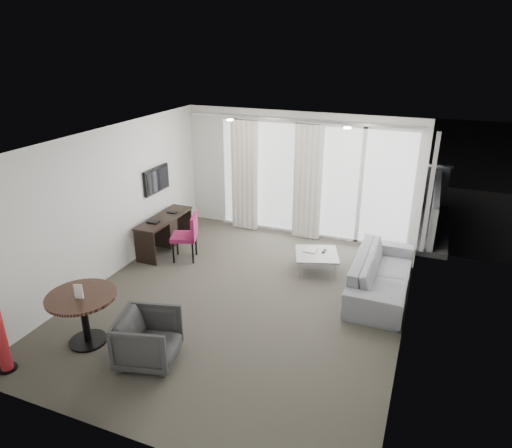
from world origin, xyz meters
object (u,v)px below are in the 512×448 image
at_px(round_table, 85,319).
at_px(sofa, 382,274).
at_px(coffee_table, 316,262).
at_px(desk, 165,233).
at_px(tub_armchair, 148,339).
at_px(desk_chair, 184,237).
at_px(rattan_chair_a, 374,197).
at_px(rattan_chair_b, 402,194).

relative_size(round_table, sofa, 0.42).
distance_m(round_table, coffee_table, 4.06).
xyz_separation_m(desk, tub_armchair, (1.65, -3.02, -0.00)).
height_order(desk, coffee_table, desk).
relative_size(desk_chair, tub_armchair, 1.19).
distance_m(round_table, rattan_chair_a, 7.11).
height_order(round_table, rattan_chair_b, rattan_chair_b).
distance_m(desk_chair, tub_armchair, 2.99).
bearing_deg(rattan_chair_b, desk, -132.33).
bearing_deg(desk, rattan_chair_a, 44.05).
height_order(round_table, coffee_table, round_table).
relative_size(coffee_table, rattan_chair_a, 0.82).
bearing_deg(round_table, rattan_chair_b, 62.94).
height_order(desk_chair, sofa, desk_chair).
relative_size(round_table, rattan_chair_b, 1.02).
xyz_separation_m(desk_chair, round_table, (0.04, -2.77, -0.07)).
bearing_deg(round_table, coffee_table, 53.44).
relative_size(desk, rattan_chair_b, 1.61).
xyz_separation_m(desk_chair, rattan_chair_b, (3.58, 4.17, 0.01)).
bearing_deg(rattan_chair_b, tub_armchair, -105.56).
xyz_separation_m(tub_armchair, coffee_table, (1.38, 3.28, -0.17)).
bearing_deg(rattan_chair_a, sofa, -84.56).
bearing_deg(sofa, rattan_chair_a, 10.33).
relative_size(desk_chair, sofa, 0.40).
bearing_deg(sofa, desk_chair, 92.36).
bearing_deg(rattan_chair_a, tub_armchair, -111.44).
height_order(desk_chair, rattan_chair_b, rattan_chair_b).
bearing_deg(desk, round_table, -78.42).
relative_size(tub_armchair, rattan_chair_b, 0.82).
relative_size(desk_chair, rattan_chair_a, 0.99).
height_order(round_table, tub_armchair, round_table).
distance_m(desk_chair, coffee_table, 2.52).
distance_m(tub_armchair, sofa, 3.91).
height_order(desk_chair, rattan_chair_a, rattan_chair_a).
xyz_separation_m(coffee_table, rattan_chair_b, (1.13, 3.68, 0.29)).
xyz_separation_m(sofa, rattan_chair_b, (-0.06, 4.02, 0.13)).
relative_size(tub_armchair, rattan_chair_a, 0.83).
bearing_deg(round_table, tub_armchair, -1.08).
distance_m(round_table, rattan_chair_b, 7.79).
bearing_deg(round_table, desk_chair, 90.82).
height_order(desk, sofa, desk).
distance_m(desk_chair, round_table, 2.77).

